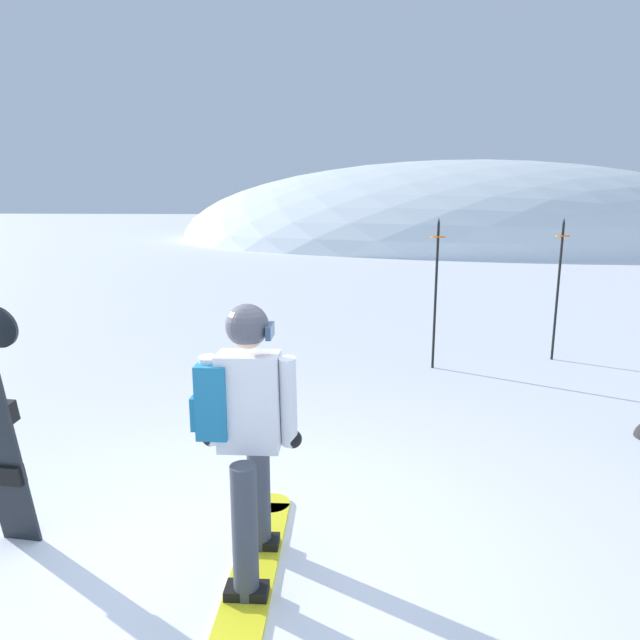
{
  "coord_description": "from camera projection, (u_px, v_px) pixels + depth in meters",
  "views": [
    {
      "loc": [
        1.08,
        -2.92,
        2.25
      ],
      "look_at": [
        0.06,
        3.0,
        1.0
      ],
      "focal_mm": 30.66,
      "sensor_mm": 36.0,
      "label": 1
    }
  ],
  "objects": [
    {
      "name": "ground_plane",
      "position": [
        230.0,
        569.0,
        3.46
      ],
      "size": [
        300.0,
        300.0,
        0.0
      ],
      "primitive_type": "plane",
      "color": "white"
    },
    {
      "name": "ridge_peak_main",
      "position": [
        453.0,
        238.0,
        39.76
      ],
      "size": [
        38.82,
        34.94,
        10.65
      ],
      "color": "white",
      "rests_on": "ground"
    },
    {
      "name": "snowboarder_main",
      "position": [
        245.0,
        435.0,
        3.25
      ],
      "size": [
        0.64,
        1.83,
        1.71
      ],
      "color": "yellow",
      "rests_on": "ground"
    },
    {
      "name": "piste_marker_near",
      "position": [
        559.0,
        281.0,
        7.95
      ],
      "size": [
        0.2,
        0.2,
        2.1
      ],
      "color": "black",
      "rests_on": "ground"
    },
    {
      "name": "piste_marker_far",
      "position": [
        436.0,
        284.0,
        7.53
      ],
      "size": [
        0.2,
        0.2,
        2.11
      ],
      "color": "black",
      "rests_on": "ground"
    }
  ]
}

